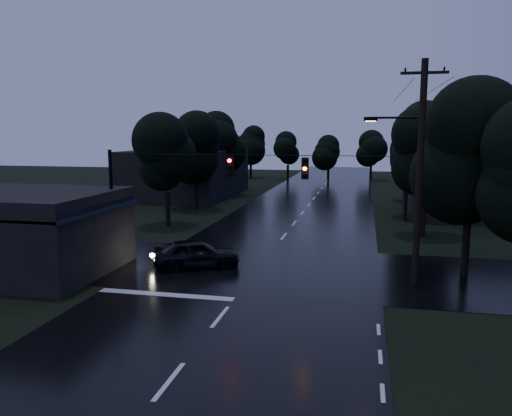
% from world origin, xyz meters
% --- Properties ---
extents(ground, '(160.00, 160.00, 0.00)m').
position_xyz_m(ground, '(0.00, 0.00, 0.00)').
color(ground, black).
rests_on(ground, ground).
extents(main_road, '(12.00, 120.00, 0.02)m').
position_xyz_m(main_road, '(0.00, 30.00, 0.00)').
color(main_road, black).
rests_on(main_road, ground).
extents(cross_street, '(60.00, 9.00, 0.02)m').
position_xyz_m(cross_street, '(0.00, 12.00, 0.00)').
color(cross_street, black).
rests_on(cross_street, ground).
extents(building_far_right, '(10.00, 14.00, 4.40)m').
position_xyz_m(building_far_right, '(14.00, 34.00, 2.20)').
color(building_far_right, black).
rests_on(building_far_right, ground).
extents(building_far_left, '(10.00, 16.00, 5.00)m').
position_xyz_m(building_far_left, '(-14.00, 40.00, 2.50)').
color(building_far_left, black).
rests_on(building_far_left, ground).
extents(utility_pole_main, '(3.50, 0.30, 10.00)m').
position_xyz_m(utility_pole_main, '(7.41, 11.00, 5.26)').
color(utility_pole_main, black).
rests_on(utility_pole_main, ground).
extents(utility_pole_far, '(2.00, 0.30, 7.50)m').
position_xyz_m(utility_pole_far, '(8.30, 28.00, 3.88)').
color(utility_pole_far, black).
rests_on(utility_pole_far, ground).
extents(anchor_pole_left, '(0.18, 0.18, 6.00)m').
position_xyz_m(anchor_pole_left, '(-7.50, 11.00, 3.00)').
color(anchor_pole_left, black).
rests_on(anchor_pole_left, ground).
extents(span_signals, '(15.00, 0.37, 1.12)m').
position_xyz_m(span_signals, '(0.56, 10.99, 5.24)').
color(span_signals, black).
rests_on(span_signals, ground).
extents(tree_corner_near, '(4.48, 4.48, 9.44)m').
position_xyz_m(tree_corner_near, '(10.00, 13.00, 5.99)').
color(tree_corner_near, black).
rests_on(tree_corner_near, ground).
extents(tree_left_a, '(3.92, 3.92, 8.26)m').
position_xyz_m(tree_left_a, '(-9.00, 22.00, 5.24)').
color(tree_left_a, black).
rests_on(tree_left_a, ground).
extents(tree_left_b, '(4.20, 4.20, 8.85)m').
position_xyz_m(tree_left_b, '(-9.60, 30.00, 5.62)').
color(tree_left_b, black).
rests_on(tree_left_b, ground).
extents(tree_left_c, '(4.48, 4.48, 9.44)m').
position_xyz_m(tree_left_c, '(-10.20, 40.00, 5.99)').
color(tree_left_c, black).
rests_on(tree_left_c, ground).
extents(tree_right_a, '(4.20, 4.20, 8.85)m').
position_xyz_m(tree_right_a, '(9.00, 22.00, 5.62)').
color(tree_right_a, black).
rests_on(tree_right_a, ground).
extents(tree_right_b, '(4.48, 4.48, 9.44)m').
position_xyz_m(tree_right_b, '(9.60, 30.00, 5.99)').
color(tree_right_b, black).
rests_on(tree_right_b, ground).
extents(tree_right_c, '(4.76, 4.76, 10.03)m').
position_xyz_m(tree_right_c, '(10.20, 40.00, 6.37)').
color(tree_right_c, black).
rests_on(tree_right_c, ground).
extents(car, '(4.71, 3.30, 1.49)m').
position_xyz_m(car, '(-3.14, 11.50, 0.74)').
color(car, black).
rests_on(car, ground).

